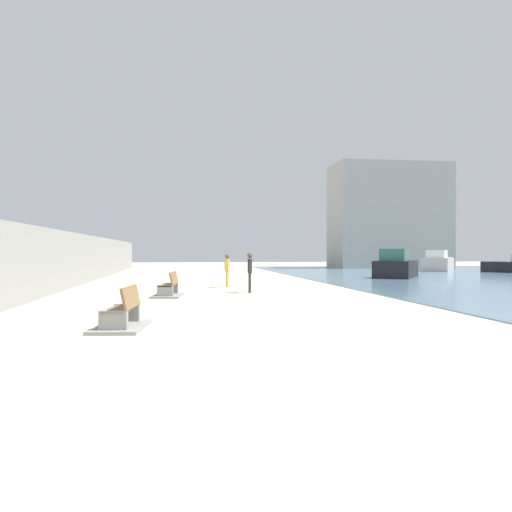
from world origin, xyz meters
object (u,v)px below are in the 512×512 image
bench_far (169,291)px  boat_nearest (438,262)px  person_walking (250,269)px  bench_near (122,318)px  boat_mid_bay (396,266)px  person_standing (227,268)px

bench_far → boat_nearest: boat_nearest is taller
person_walking → boat_nearest: size_ratio=0.25×
bench_near → boat_nearest: (24.49, 32.44, 0.53)m
bench_far → boat_nearest: (23.62, 23.93, 0.53)m
bench_far → boat_nearest: 33.63m
person_walking → boat_mid_bay: size_ratio=0.33×
boat_nearest → person_standing: bearing=-137.8°
bench_near → bench_far: 8.55m
person_standing → boat_nearest: (20.87, 18.90, -0.19)m
bench_near → bench_far: (0.87, 8.51, 0.00)m
bench_near → bench_far: same height
bench_far → boat_nearest: size_ratio=0.33×
person_walking → person_standing: bearing=100.1°
bench_far → bench_near: bearing=-95.9°
bench_near → person_standing: size_ratio=1.35×
boat_mid_bay → person_walking: bearing=-135.8°
boat_nearest → boat_mid_bay: 14.65m
bench_near → boat_nearest: bearing=52.9°
bench_far → person_walking: (3.40, 1.40, 0.77)m
person_walking → boat_nearest: 30.28m
bench_far → person_standing: bearing=61.4°
person_standing → boat_mid_bay: boat_mid_bay is taller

